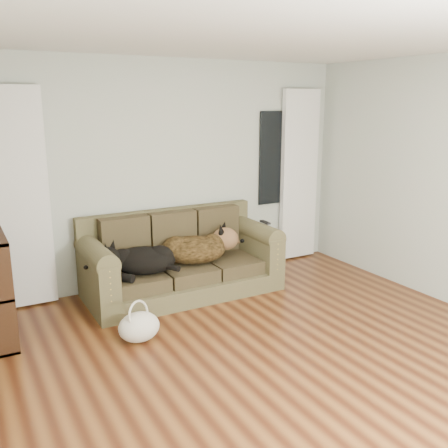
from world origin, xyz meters
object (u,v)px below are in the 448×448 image
dog_shepherd (197,250)px  tote_bag (139,325)px  sofa (183,255)px  dog_black_lab (139,262)px

dog_shepherd → tote_bag: 1.37m
sofa → dog_shepherd: sofa is taller
sofa → dog_black_lab: bearing=-170.9°
sofa → dog_shepherd: 0.18m
dog_black_lab → dog_shepherd: (0.71, 0.07, 0.01)m
dog_shepherd → tote_bag: dog_shepherd is taller
dog_shepherd → tote_bag: size_ratio=1.99×
sofa → dog_black_lab: size_ratio=3.13×
sofa → dog_shepherd: size_ratio=2.83×
sofa → tote_bag: sofa is taller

